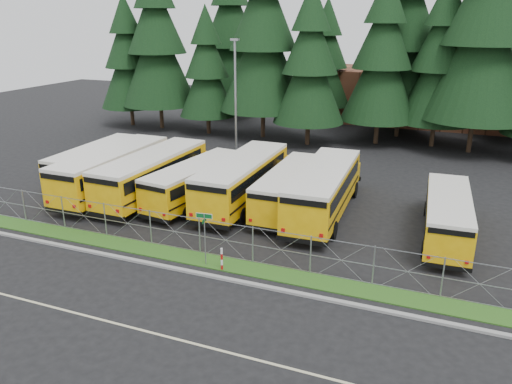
# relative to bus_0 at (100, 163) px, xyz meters

# --- Properties ---
(ground) EXTENTS (120.00, 120.00, 0.00)m
(ground) POSITION_rel_bus_0_xyz_m (13.71, -7.17, -1.39)
(ground) COLOR black
(ground) RESTS_ON ground
(curb) EXTENTS (50.00, 0.25, 0.12)m
(curb) POSITION_rel_bus_0_xyz_m (13.71, -10.27, -1.33)
(curb) COLOR gray
(curb) RESTS_ON ground
(grass_verge) EXTENTS (50.00, 1.40, 0.06)m
(grass_verge) POSITION_rel_bus_0_xyz_m (13.71, -8.87, -1.36)
(grass_verge) COLOR #254F16
(grass_verge) RESTS_ON ground
(road_lane_line) EXTENTS (50.00, 0.12, 0.01)m
(road_lane_line) POSITION_rel_bus_0_xyz_m (13.71, -15.17, -1.38)
(road_lane_line) COLOR beige
(road_lane_line) RESTS_ON ground
(chainlink_fence) EXTENTS (44.00, 0.10, 2.00)m
(chainlink_fence) POSITION_rel_bus_0_xyz_m (13.71, -8.17, -0.39)
(chainlink_fence) COLOR #94979C
(chainlink_fence) RESTS_ON ground
(brick_building) EXTENTS (22.00, 10.00, 6.00)m
(brick_building) POSITION_rel_bus_0_xyz_m (19.71, 32.83, 1.61)
(brick_building) COLOR brown
(brick_building) RESTS_ON ground
(bus_0) EXTENTS (2.80, 10.67, 2.78)m
(bus_0) POSITION_rel_bus_0_xyz_m (0.00, 0.00, 0.00)
(bus_0) COLOR #DC9A06
(bus_0) RESTS_ON ground
(bus_1) EXTENTS (2.87, 12.07, 3.16)m
(bus_1) POSITION_rel_bus_0_xyz_m (2.79, -1.77, 0.19)
(bus_1) COLOR #DC9A06
(bus_1) RESTS_ON ground
(bus_2) EXTENTS (3.18, 12.03, 3.13)m
(bus_2) POSITION_rel_bus_0_xyz_m (5.82, -1.46, 0.18)
(bus_2) COLOR #DC9A06
(bus_2) RESTS_ON ground
(bus_3) EXTENTS (3.80, 10.70, 2.74)m
(bus_3) POSITION_rel_bus_0_xyz_m (9.05, -1.28, -0.02)
(bus_3) COLOR #DC9A06
(bus_3) RESTS_ON ground
(bus_4) EXTENTS (2.86, 12.04, 3.15)m
(bus_4) POSITION_rel_bus_0_xyz_m (11.98, -0.35, 0.19)
(bus_4) COLOR #DC9A06
(bus_4) RESTS_ON ground
(bus_5) EXTENTS (2.58, 10.49, 2.74)m
(bus_5) POSITION_rel_bus_0_xyz_m (15.17, -0.26, -0.02)
(bus_5) COLOR #DC9A06
(bus_5) RESTS_ON ground
(bus_6) EXTENTS (3.27, 12.16, 3.16)m
(bus_6) POSITION_rel_bus_0_xyz_m (17.42, -0.44, 0.19)
(bus_6) COLOR #DC9A06
(bus_6) RESTS_ON ground
(bus_east) EXTENTS (2.84, 10.14, 2.63)m
(bus_east) POSITION_rel_bus_0_xyz_m (24.63, -1.43, -0.07)
(bus_east) COLOR #DC9A06
(bus_east) RESTS_ON ground
(street_sign) EXTENTS (0.84, 0.55, 2.81)m
(street_sign) POSITION_rel_bus_0_xyz_m (13.61, -9.29, 0.64)
(street_sign) COLOR #94979C
(street_sign) RESTS_ON ground
(striped_bollard) EXTENTS (0.11, 0.11, 1.20)m
(striped_bollard) POSITION_rel_bus_0_xyz_m (14.59, -9.47, -0.79)
(striped_bollard) COLOR #B20C0C
(striped_bollard) RESTS_ON ground
(light_standard) EXTENTS (0.70, 0.35, 10.14)m
(light_standard) POSITION_rel_bus_0_xyz_m (6.72, 10.09, 4.11)
(light_standard) COLOR #94979C
(light_standard) RESTS_ON ground
(conifer_0) EXTENTS (6.51, 6.51, 14.39)m
(conifer_0) POSITION_rel_bus_0_xyz_m (-10.13, 18.58, 5.80)
(conifer_0) COLOR black
(conifer_0) RESTS_ON ground
(conifer_1) EXTENTS (8.13, 8.13, 17.98)m
(conifer_1) POSITION_rel_bus_0_xyz_m (-6.12, 18.43, 7.60)
(conifer_1) COLOR black
(conifer_1) RESTS_ON ground
(conifer_2) EXTENTS (5.92, 5.92, 13.10)m
(conifer_2) POSITION_rel_bus_0_xyz_m (0.04, 17.88, 5.16)
(conifer_2) COLOR black
(conifer_2) RESTS_ON ground
(conifer_3) EXTENTS (8.72, 8.72, 19.28)m
(conifer_3) POSITION_rel_bus_0_xyz_m (6.05, 18.46, 8.25)
(conifer_3) COLOR black
(conifer_3) RESTS_ON ground
(conifer_4) EXTENTS (6.81, 6.81, 15.06)m
(conifer_4) POSITION_rel_bus_0_xyz_m (11.27, 17.00, 6.14)
(conifer_4) COLOR black
(conifer_4) RESTS_ON ground
(conifer_5) EXTENTS (7.24, 7.24, 16.02)m
(conifer_5) POSITION_rel_bus_0_xyz_m (17.44, 19.86, 6.62)
(conifer_5) COLOR black
(conifer_5) RESTS_ON ground
(conifer_6) EXTENTS (7.11, 7.11, 15.72)m
(conifer_6) POSITION_rel_bus_0_xyz_m (22.64, 20.80, 6.47)
(conifer_6) COLOR black
(conifer_6) RESTS_ON ground
(conifer_7) EXTENTS (9.50, 9.50, 21.00)m
(conifer_7) POSITION_rel_bus_0_xyz_m (25.96, 19.69, 9.11)
(conifer_7) COLOR black
(conifer_7) RESTS_ON ground
(conifer_10) EXTENTS (8.39, 8.39, 18.56)m
(conifer_10) POSITION_rel_bus_0_xyz_m (-1.50, 27.28, 7.89)
(conifer_10) COLOR black
(conifer_10) RESTS_ON ground
(conifer_11) EXTENTS (6.33, 6.33, 14.00)m
(conifer_11) POSITION_rel_bus_0_xyz_m (9.98, 28.29, 5.61)
(conifer_11) COLOR black
(conifer_11) RESTS_ON ground
(conifer_12) EXTENTS (8.72, 8.72, 19.29)m
(conifer_12) POSITION_rel_bus_0_xyz_m (18.96, 23.92, 8.26)
(conifer_12) COLOR black
(conifer_12) RESTS_ON ground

